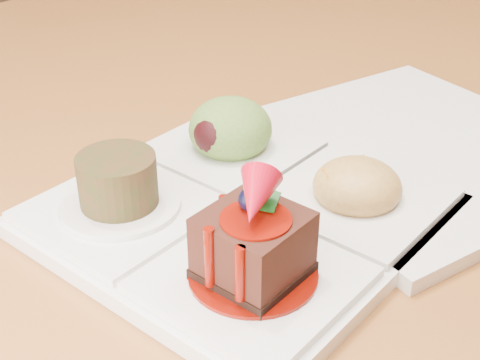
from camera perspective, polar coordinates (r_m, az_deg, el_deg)
The scene contains 3 objects.
dining_table at distance 0.92m, azimuth 13.19°, elevation 8.43°, with size 1.00×1.80×0.75m.
sampler_plate at distance 0.47m, azimuth 0.11°, elevation -1.42°, with size 0.24×0.24×0.09m.
second_plate at distance 0.58m, azimuth 14.22°, elevation 2.50°, with size 0.26×0.26×0.01m, color silver.
Camera 1 is at (0.37, -0.77, 1.02)m, focal length 50.00 mm.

